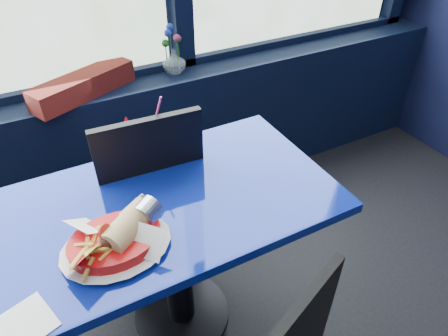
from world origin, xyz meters
TOP-DOWN VIEW (x-y plane):
  - window_sill at (0.00, 2.87)m, footprint 5.00×0.26m
  - near_table at (0.30, 2.00)m, footprint 1.20×0.70m
  - chair_near_back at (0.30, 2.31)m, footprint 0.47×0.47m
  - planter_box at (0.20, 2.84)m, footprint 0.54×0.34m
  - flower_vase at (0.69, 2.87)m, footprint 0.15×0.16m
  - food_basket at (0.08, 1.86)m, footprint 0.34×0.34m
  - ketchup_bottle at (0.26, 2.28)m, footprint 0.06×0.06m
  - soda_cup at (0.34, 2.22)m, footprint 0.09×0.09m
  - napkin at (-0.22, 1.72)m, footprint 0.18×0.18m

SIDE VIEW (x-z plane):
  - window_sill at x=0.00m, z-range 0.00..0.80m
  - chair_near_back at x=0.30m, z-range 0.07..1.05m
  - near_table at x=0.30m, z-range 0.19..0.94m
  - napkin at x=-0.22m, z-range 0.75..0.75m
  - food_basket at x=0.08m, z-range 0.73..0.85m
  - soda_cup at x=0.34m, z-range 0.67..0.98m
  - ketchup_bottle at x=0.26m, z-range 0.74..0.95m
  - planter_box at x=0.20m, z-range 0.80..0.91m
  - flower_vase at x=0.69m, z-range 0.75..1.01m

